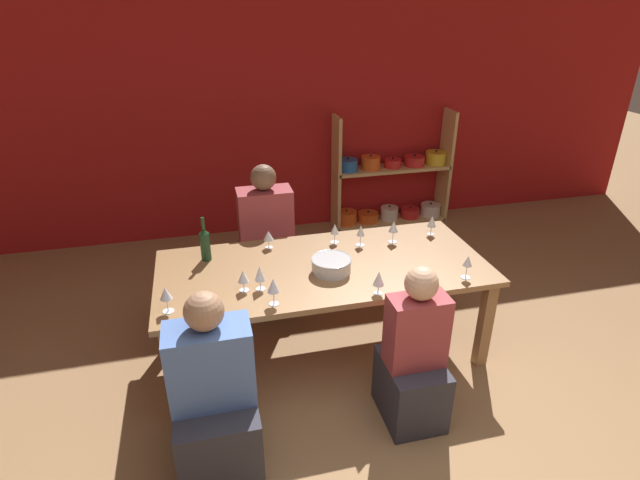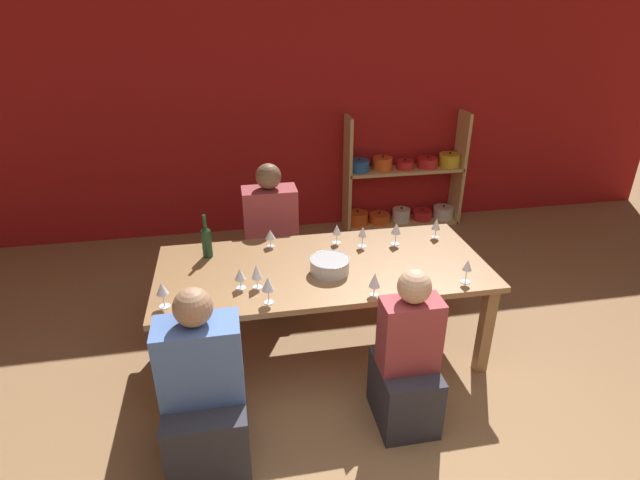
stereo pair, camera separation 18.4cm
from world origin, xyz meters
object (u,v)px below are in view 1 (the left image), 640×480
mixing_bowl (331,264)px  person_far_a (267,253)px  wine_glass_empty_d (243,277)px  shelf_unit (391,187)px  wine_bottle_green (205,244)px  wine_glass_white_b (361,231)px  wine_glass_empty_e (379,279)px  person_near_b (413,365)px  wine_glass_empty_b (394,227)px  person_near_a (215,405)px  wine_glass_red_b (468,262)px  wine_glass_empty_f (273,286)px  wine_glass_white_a (268,236)px  wine_glass_empty_c (432,222)px  wine_glass_empty_a (335,230)px  wine_glass_red_a (166,294)px  dining_table (323,275)px  wine_glass_red_c (260,274)px

mixing_bowl → person_far_a: bearing=108.8°
wine_glass_empty_d → mixing_bowl: bearing=9.8°
person_far_a → shelf_unit: bearing=-141.4°
wine_bottle_green → wine_glass_white_b: bearing=-2.4°
wine_glass_empty_e → person_near_b: 0.56m
wine_glass_empty_b → person_near_a: 1.83m
wine_glass_red_b → wine_glass_empty_f: 1.30m
wine_glass_empty_e → person_near_b: size_ratio=0.15×
wine_glass_white_a → wine_glass_red_b: bearing=-32.1°
wine_glass_empty_c → wine_glass_white_a: size_ratio=1.17×
wine_glass_empty_a → wine_glass_red_a: bearing=-151.4°
dining_table → person_near_a: 1.19m
wine_glass_empty_c → wine_glass_empty_e: (-0.70, -0.73, -0.00)m
dining_table → wine_glass_empty_e: 0.54m
wine_glass_empty_d → dining_table: bearing=19.3°
mixing_bowl → wine_bottle_green: bearing=155.0°
wine_glass_empty_a → wine_glass_empty_d: bearing=-144.5°
wine_glass_red_b → wine_glass_white_b: bearing=130.2°
dining_table → wine_glass_empty_f: (-0.41, -0.40, 0.21)m
person_near_a → person_near_b: 1.19m
wine_glass_white_a → wine_glass_red_c: (-0.14, -0.58, 0.02)m
wine_glass_empty_d → wine_glass_empty_e: bearing=-16.3°
wine_glass_empty_a → wine_glass_empty_e: 0.77m
wine_glass_empty_b → wine_glass_red_c: 1.16m
person_near_b → shelf_unit: bearing=71.3°
shelf_unit → wine_glass_white_a: bearing=-133.5°
wine_glass_empty_e → person_far_a: bearing=112.6°
wine_glass_empty_e → person_near_b: (0.13, -0.33, -0.44)m
wine_glass_empty_d → shelf_unit: bearing=50.5°
wine_glass_empty_d → wine_glass_red_b: size_ratio=0.89×
dining_table → wine_glass_empty_a: size_ratio=14.74×
wine_glass_empty_a → person_near_a: size_ratio=0.14×
shelf_unit → wine_glass_white_a: size_ratio=9.92×
dining_table → wine_glass_white_a: size_ratio=16.70×
dining_table → wine_glass_red_c: size_ratio=13.73×
wine_glass_empty_b → wine_glass_red_c: wine_glass_empty_b is taller
wine_glass_empty_b → person_near_b: person_near_b is taller
wine_glass_empty_b → wine_glass_empty_c: bearing=9.1°
shelf_unit → wine_glass_white_b: 2.19m
wine_glass_empty_a → person_far_a: (-0.46, 0.50, -0.39)m
wine_bottle_green → wine_glass_white_b: size_ratio=1.99×
wine_glass_empty_b → wine_glass_empty_d: bearing=-159.9°
wine_glass_empty_b → wine_glass_empty_d: wine_glass_empty_b is taller
wine_glass_empty_c → wine_glass_white_a: wine_glass_empty_c is taller
wine_glass_empty_b → wine_glass_red_a: bearing=-161.2°
wine_glass_empty_c → wine_glass_empty_d: (-1.52, -0.49, -0.01)m
wine_bottle_green → wine_glass_empty_e: (1.03, -0.73, -0.02)m
wine_glass_red_a → wine_glass_empty_f: (0.63, -0.07, 0.01)m
wine_glass_white_b → wine_glass_empty_e: 0.69m
mixing_bowl → wine_glass_red_a: size_ratio=1.67×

